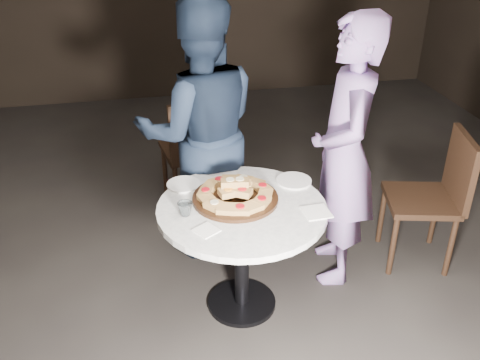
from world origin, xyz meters
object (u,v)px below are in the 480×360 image
(focaccia_pile, at_px, (236,191))
(water_glass, at_px, (185,209))
(serving_board, at_px, (235,198))
(diner_navy, at_px, (200,132))
(chair_far, at_px, (195,146))
(chair_right, at_px, (437,191))
(diner_teal, at_px, (344,155))
(table, at_px, (242,226))

(focaccia_pile, bearing_deg, water_glass, -161.29)
(serving_board, xyz_separation_m, diner_navy, (-0.10, 0.59, 0.14))
(focaccia_pile, relative_size, chair_far, 0.47)
(serving_board, relative_size, chair_right, 0.53)
(focaccia_pile, bearing_deg, diner_teal, 12.52)
(chair_right, bearing_deg, water_glass, -68.29)
(serving_board, distance_m, focaccia_pile, 0.04)
(table, distance_m, diner_teal, 0.72)
(serving_board, bearing_deg, water_glass, -161.56)
(table, bearing_deg, serving_board, 107.36)
(table, height_order, serving_board, serving_board)
(table, distance_m, diner_navy, 0.72)
(serving_board, height_order, diner_teal, diner_teal)
(table, bearing_deg, focaccia_pile, 105.32)
(water_glass, bearing_deg, diner_navy, 75.48)
(table, bearing_deg, chair_right, 8.82)
(focaccia_pile, xyz_separation_m, water_glass, (-0.28, -0.09, -0.02))
(diner_teal, bearing_deg, chair_far, -127.26)
(water_glass, bearing_deg, serving_board, 18.44)
(water_glass, height_order, chair_right, chair_right)
(serving_board, height_order, diner_navy, diner_navy)
(table, relative_size, water_glass, 14.73)
(water_glass, bearing_deg, table, 4.51)
(chair_right, distance_m, diner_navy, 1.50)
(serving_board, distance_m, diner_navy, 0.61)
(table, relative_size, diner_teal, 0.71)
(table, bearing_deg, diner_navy, 100.60)
(diner_navy, bearing_deg, serving_board, 99.99)
(chair_far, distance_m, diner_teal, 1.21)
(serving_board, distance_m, chair_far, 1.07)
(table, xyz_separation_m, diner_teal, (0.64, 0.22, 0.26))
(serving_board, distance_m, chair_right, 1.30)
(diner_navy, bearing_deg, water_glass, 75.68)
(water_glass, relative_size, diner_navy, 0.05)
(water_glass, xyz_separation_m, diner_teal, (0.94, 0.24, 0.09))
(chair_right, height_order, diner_teal, diner_teal)
(water_glass, height_order, diner_navy, diner_navy)
(chair_far, height_order, diner_teal, diner_teal)
(chair_far, bearing_deg, diner_teal, 121.29)
(chair_right, bearing_deg, serving_board, -70.65)
(chair_right, bearing_deg, focaccia_pile, -70.74)
(serving_board, bearing_deg, chair_far, 94.80)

